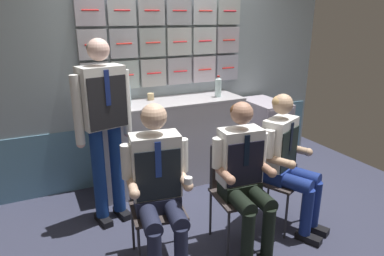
{
  "coord_description": "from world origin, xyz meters",
  "views": [
    {
      "loc": [
        -1.53,
        -2.41,
        1.88
      ],
      "look_at": [
        -0.28,
        0.22,
        0.94
      ],
      "focal_mm": 32.46,
      "sensor_mm": 36.0,
      "label": 1
    }
  ],
  "objects": [
    {
      "name": "folding_chair_right",
      "position": [
        -0.05,
        -0.15,
        0.53
      ],
      "size": [
        0.44,
        0.44,
        0.86
      ],
      "color": "#2D2D33",
      "rests_on": "ground"
    },
    {
      "name": "folding_chair_left",
      "position": [
        -0.74,
        -0.06,
        0.53
      ],
      "size": [
        0.46,
        0.46,
        0.86
      ],
      "color": "#2D2D33",
      "rests_on": "ground"
    },
    {
      "name": "galley_bulkhead",
      "position": [
        -0.01,
        1.37,
        1.11
      ],
      "size": [
        4.2,
        0.14,
        2.15
      ],
      "color": "#8E9DA4",
      "rests_on": "ground"
    },
    {
      "name": "galley_counter",
      "position": [
        -0.13,
        1.09,
        0.49
      ],
      "size": [
        1.66,
        0.53,
        0.99
      ],
      "color": "#BDB9BE",
      "rests_on": "ground"
    },
    {
      "name": "folding_chair_near_trolley",
      "position": [
        0.39,
        -0.06,
        0.53
      ],
      "size": [
        0.53,
        0.53,
        0.86
      ],
      "color": "#2D2D33",
      "rests_on": "ground"
    },
    {
      "name": "ground",
      "position": [
        0.0,
        0.0,
        -0.02
      ],
      "size": [
        4.8,
        4.8,
        0.04
      ],
      "primitive_type": "cube",
      "color": "#313346"
    },
    {
      "name": "paper_cup_blue",
      "position": [
        -0.66,
        0.91,
        1.03
      ],
      "size": [
        0.07,
        0.07,
        0.09
      ],
      "color": "white",
      "rests_on": "galley_counter"
    },
    {
      "name": "service_trolley",
      "position": [
        1.08,
        0.96,
        0.47
      ],
      "size": [
        0.4,
        0.65,
        0.88
      ],
      "color": "black",
      "rests_on": "ground"
    },
    {
      "name": "crew_member_standing",
      "position": [
        -0.96,
        0.6,
        1.02
      ],
      "size": [
        0.53,
        0.33,
        1.71
      ],
      "color": "black",
      "rests_on": "ground"
    },
    {
      "name": "crew_member_right",
      "position": [
        -0.07,
        -0.31,
        0.69
      ],
      "size": [
        0.48,
        0.61,
        1.25
      ],
      "color": "black",
      "rests_on": "ground"
    },
    {
      "name": "water_bottle_short",
      "position": [
        0.44,
        1.03,
        1.1
      ],
      "size": [
        0.07,
        0.07,
        0.25
      ],
      "color": "silver",
      "rests_on": "galley_counter"
    },
    {
      "name": "sparkling_bottle_green",
      "position": [
        -0.62,
        1.08,
        1.11
      ],
      "size": [
        0.07,
        0.07,
        0.25
      ],
      "color": "silver",
      "rests_on": "galley_counter"
    },
    {
      "name": "water_bottle_blue_cap",
      "position": [
        -0.77,
        1.13,
        1.14
      ],
      "size": [
        0.06,
        0.06,
        0.31
      ],
      "color": "silver",
      "rests_on": "galley_counter"
    },
    {
      "name": "crew_member_left",
      "position": [
        -0.76,
        -0.22,
        0.72
      ],
      "size": [
        0.51,
        0.66,
        1.29
      ],
      "color": "black",
      "rests_on": "ground"
    },
    {
      "name": "espresso_cup_small",
      "position": [
        -0.31,
        1.21,
        1.03
      ],
      "size": [
        0.07,
        0.07,
        0.07
      ],
      "color": "tan",
      "rests_on": "galley_counter"
    },
    {
      "name": "coffee_cup_white",
      "position": [
        -0.87,
        0.92,
        1.02
      ],
      "size": [
        0.07,
        0.07,
        0.06
      ],
      "color": "white",
      "rests_on": "galley_counter"
    },
    {
      "name": "crew_member_near_trolley",
      "position": [
        0.46,
        -0.2,
        0.69
      ],
      "size": [
        0.55,
        0.66,
        1.25
      ],
      "color": "black",
      "rests_on": "ground"
    }
  ]
}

